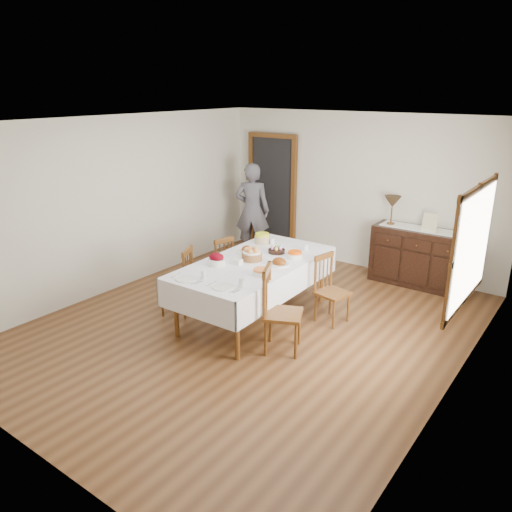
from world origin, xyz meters
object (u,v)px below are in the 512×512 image
Objects in this scene: chair_left_far at (219,265)px; chair_right_far at (330,288)px; table_lamp at (392,203)px; chair_right_near at (279,309)px; person at (252,207)px; dining_table at (254,268)px; chair_left_near at (180,281)px; sideboard at (421,258)px.

chair_right_far is at bearing 105.42° from chair_left_far.
table_lamp is (1.80, 2.08, 0.81)m from chair_left_far.
table_lamp reaches higher than chair_right_near.
person is (-2.32, 2.63, 0.39)m from chair_right_near.
dining_table is 0.93m from chair_right_near.
chair_left_near is at bearing 79.65° from person.
table_lamp is (0.02, 1.94, 0.80)m from chair_right_far.
person is (-2.44, 1.57, 0.45)m from chair_right_far.
chair_left_near is 2.04× the size of table_lamp.
chair_right_far is (1.78, 0.14, 0.01)m from chair_left_far.
table_lamp reaches higher than dining_table.
chair_right_near is 1.06m from chair_right_far.
person is 2.51m from table_lamp.
chair_left_far is at bearing -130.95° from table_lamp.
sideboard reaches higher than dining_table.
dining_table is at bearing 78.48° from chair_left_far.
sideboard is 0.97m from table_lamp.
dining_table is 1.03m from chair_right_far.
chair_left_far is at bearing 36.26° from chair_right_near.
table_lamp is at bearing 69.66° from dining_table.
person reaches higher than table_lamp.
chair_left_far is 0.86× the size of chair_right_near.
chair_left_near is (-0.92, -0.47, -0.24)m from dining_table.
table_lamp is (0.13, 2.99, 0.73)m from chair_right_near.
chair_left_near is 0.51× the size of person.
chair_left_far is 1.89m from person.
table_lamp reaches higher than chair_right_far.
chair_right_near is 3.08m from table_lamp.
chair_right_far is at bearing -31.07° from chair_right_near.
chair_left_near is at bearing -153.66° from dining_table.
person is at bearing 126.27° from dining_table.
chair_right_far is (1.77, 0.99, -0.01)m from chair_left_near.
chair_left_near is 0.62× the size of sideboard.
chair_left_near reaches higher than dining_table.
person is at bearing 16.49° from chair_right_near.
sideboard is at bearing 59.62° from dining_table.
chair_left_far is at bearing 105.71° from chair_right_far.
dining_table is 1.04m from chair_left_far.
chair_left_near reaches higher than sideboard.
table_lamp is at bearing 163.56° from person.
person reaches higher than chair_left_near.
sideboard is 3.05m from person.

